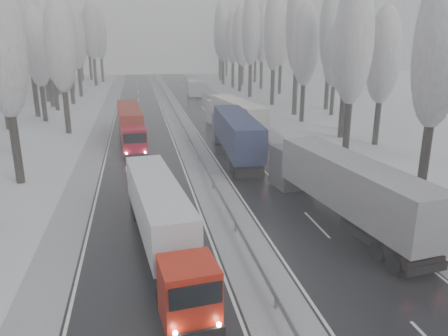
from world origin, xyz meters
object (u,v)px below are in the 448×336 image
object	(u,v)px
box_truck_distant	(194,88)
truck_cream_box	(234,114)
truck_red_white	(161,215)
truck_grey_tarp	(341,184)
truck_red_red	(130,123)
truck_blue_box	(235,132)

from	to	relation	value
box_truck_distant	truck_cream_box	bearing A→B (deg)	-86.67
truck_red_white	truck_grey_tarp	bearing A→B (deg)	4.38
truck_red_white	truck_red_red	bearing A→B (deg)	87.79
truck_blue_box	truck_red_white	size ratio (longest dim) A/B	1.17
truck_red_red	truck_grey_tarp	bearing A→B (deg)	-65.52
truck_blue_box	truck_red_white	distance (m)	20.20
truck_cream_box	truck_red_red	size ratio (longest dim) A/B	1.09
truck_grey_tarp	truck_cream_box	world-z (taller)	truck_grey_tarp
truck_red_white	truck_blue_box	bearing A→B (deg)	59.93
box_truck_distant	truck_red_red	world-z (taller)	truck_red_red
truck_cream_box	truck_red_white	world-z (taller)	truck_cream_box
truck_blue_box	box_truck_distant	world-z (taller)	truck_blue_box
truck_blue_box	box_truck_distant	bearing A→B (deg)	90.40
box_truck_distant	truck_red_red	bearing A→B (deg)	-104.37
truck_cream_box	truck_red_white	distance (m)	31.11
box_truck_distant	truck_red_white	bearing A→B (deg)	-95.85
truck_grey_tarp	truck_red_red	world-z (taller)	truck_grey_tarp
truck_grey_tarp	truck_red_white	bearing A→B (deg)	-177.09
truck_blue_box	truck_red_red	world-z (taller)	truck_blue_box
truck_red_red	truck_cream_box	bearing A→B (deg)	6.59
box_truck_distant	truck_blue_box	bearing A→B (deg)	-89.52
truck_blue_box	truck_red_red	xyz separation A→B (m)	(-10.05, 8.60, -0.30)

